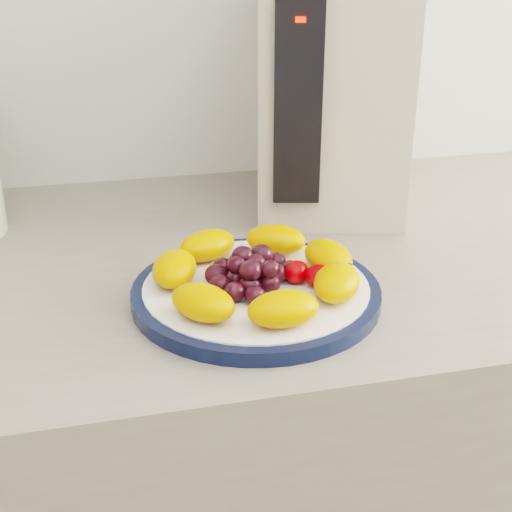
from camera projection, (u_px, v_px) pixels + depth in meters
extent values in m
cylinder|color=#0B1634|center=(256.00, 293.00, 0.74)|extent=(0.26, 0.26, 0.01)
cylinder|color=white|center=(256.00, 292.00, 0.74)|extent=(0.23, 0.23, 0.02)
cube|color=beige|center=(328.00, 84.00, 0.95)|extent=(0.24, 0.30, 0.33)
cube|color=black|center=(298.00, 102.00, 0.83)|extent=(0.06, 0.03, 0.24)
cube|color=#FF0C05|center=(301.00, 20.00, 0.78)|extent=(0.01, 0.01, 0.01)
ellipsoid|color=orange|center=(328.00, 257.00, 0.76)|extent=(0.06, 0.08, 0.03)
ellipsoid|color=orange|center=(276.00, 240.00, 0.80)|extent=(0.08, 0.07, 0.03)
ellipsoid|color=orange|center=(207.00, 245.00, 0.79)|extent=(0.08, 0.07, 0.03)
ellipsoid|color=orange|center=(174.00, 269.00, 0.73)|extent=(0.06, 0.08, 0.03)
ellipsoid|color=orange|center=(203.00, 302.00, 0.67)|extent=(0.08, 0.08, 0.03)
ellipsoid|color=orange|center=(283.00, 309.00, 0.65)|extent=(0.07, 0.05, 0.03)
ellipsoid|color=orange|center=(337.00, 282.00, 0.70)|extent=(0.07, 0.08, 0.03)
ellipsoid|color=black|center=(256.00, 277.00, 0.73)|extent=(0.02, 0.02, 0.02)
ellipsoid|color=black|center=(276.00, 274.00, 0.73)|extent=(0.02, 0.02, 0.02)
ellipsoid|color=black|center=(262.00, 267.00, 0.75)|extent=(0.02, 0.02, 0.02)
ellipsoid|color=black|center=(242.00, 269.00, 0.74)|extent=(0.02, 0.02, 0.02)
ellipsoid|color=black|center=(236.00, 278.00, 0.73)|extent=(0.02, 0.02, 0.02)
ellipsoid|color=black|center=(250.00, 285.00, 0.71)|extent=(0.02, 0.02, 0.02)
ellipsoid|color=black|center=(270.00, 283.00, 0.72)|extent=(0.02, 0.02, 0.02)
ellipsoid|color=black|center=(290.00, 269.00, 0.75)|extent=(0.02, 0.02, 0.02)
ellipsoid|color=black|center=(276.00, 262.00, 0.76)|extent=(0.02, 0.02, 0.02)
ellipsoid|color=black|center=(257.00, 260.00, 0.77)|extent=(0.02, 0.02, 0.02)
ellipsoid|color=black|center=(238.00, 262.00, 0.76)|extent=(0.02, 0.02, 0.02)
ellipsoid|color=black|center=(223.00, 267.00, 0.75)|extent=(0.02, 0.02, 0.02)
ellipsoid|color=black|center=(216.00, 275.00, 0.73)|extent=(0.02, 0.02, 0.02)
ellipsoid|color=black|center=(220.00, 285.00, 0.71)|extent=(0.02, 0.02, 0.02)
ellipsoid|color=black|center=(234.00, 292.00, 0.70)|extent=(0.02, 0.02, 0.02)
ellipsoid|color=black|center=(255.00, 295.00, 0.69)|extent=(0.02, 0.02, 0.02)
ellipsoid|color=black|center=(256.00, 263.00, 0.72)|extent=(0.02, 0.02, 0.02)
ellipsoid|color=black|center=(261.00, 255.00, 0.74)|extent=(0.02, 0.02, 0.02)
ellipsoid|color=black|center=(243.00, 257.00, 0.74)|extent=(0.02, 0.02, 0.02)
ellipsoid|color=black|center=(237.00, 265.00, 0.72)|extent=(0.02, 0.02, 0.02)
ellipsoid|color=black|center=(250.00, 271.00, 0.71)|extent=(0.02, 0.02, 0.02)
ellipsoid|color=black|center=(270.00, 269.00, 0.71)|extent=(0.02, 0.02, 0.02)
ellipsoid|color=#D60002|center=(319.00, 276.00, 0.73)|extent=(0.03, 0.03, 0.02)
ellipsoid|color=#D60002|center=(341.00, 271.00, 0.74)|extent=(0.04, 0.04, 0.02)
ellipsoid|color=#D60002|center=(337.00, 284.00, 0.71)|extent=(0.04, 0.04, 0.02)
ellipsoid|color=#D60002|center=(296.00, 272.00, 0.74)|extent=(0.04, 0.04, 0.02)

